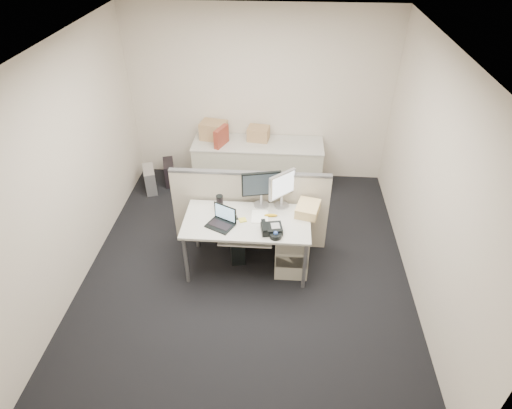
# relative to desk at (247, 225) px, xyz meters

# --- Properties ---
(floor) EXTENTS (4.00, 4.50, 0.01)m
(floor) POSITION_rel_desk_xyz_m (0.00, 0.00, -0.67)
(floor) COLOR black
(floor) RESTS_ON ground
(ceiling) EXTENTS (4.00, 4.50, 0.01)m
(ceiling) POSITION_rel_desk_xyz_m (0.00, 0.00, 2.04)
(ceiling) COLOR white
(ceiling) RESTS_ON ground
(wall_back) EXTENTS (4.00, 0.02, 2.70)m
(wall_back) POSITION_rel_desk_xyz_m (0.00, 2.25, 0.69)
(wall_back) COLOR beige
(wall_back) RESTS_ON ground
(wall_front) EXTENTS (4.00, 0.02, 2.70)m
(wall_front) POSITION_rel_desk_xyz_m (0.00, -2.25, 0.69)
(wall_front) COLOR beige
(wall_front) RESTS_ON ground
(wall_left) EXTENTS (0.02, 4.50, 2.70)m
(wall_left) POSITION_rel_desk_xyz_m (-2.00, 0.00, 0.69)
(wall_left) COLOR beige
(wall_left) RESTS_ON ground
(wall_right) EXTENTS (0.02, 4.50, 2.70)m
(wall_right) POSITION_rel_desk_xyz_m (2.00, 0.00, 0.69)
(wall_right) COLOR beige
(wall_right) RESTS_ON ground
(desk) EXTENTS (1.50, 0.75, 0.73)m
(desk) POSITION_rel_desk_xyz_m (0.00, 0.00, 0.00)
(desk) COLOR #B7B5AD
(desk) RESTS_ON floor
(keyboard_tray) EXTENTS (0.62, 0.32, 0.02)m
(keyboard_tray) POSITION_rel_desk_xyz_m (0.00, -0.18, -0.04)
(keyboard_tray) COLOR #B7B5AD
(keyboard_tray) RESTS_ON desk
(drawer_pedestal) EXTENTS (0.40, 0.55, 0.65)m
(drawer_pedestal) POSITION_rel_desk_xyz_m (0.55, 0.05, -0.34)
(drawer_pedestal) COLOR beige
(drawer_pedestal) RESTS_ON floor
(cubicle_partition) EXTENTS (2.00, 0.06, 1.10)m
(cubicle_partition) POSITION_rel_desk_xyz_m (0.00, 0.45, -0.11)
(cubicle_partition) COLOR #ACA590
(cubicle_partition) RESTS_ON floor
(back_counter) EXTENTS (2.00, 0.60, 0.72)m
(back_counter) POSITION_rel_desk_xyz_m (0.00, 1.93, -0.30)
(back_counter) COLOR beige
(back_counter) RESTS_ON floor
(monitor_main) EXTENTS (0.50, 0.28, 0.48)m
(monitor_main) POSITION_rel_desk_xyz_m (0.15, 0.32, 0.30)
(monitor_main) COLOR black
(monitor_main) RESTS_ON desk
(monitor_small) EXTENTS (0.41, 0.40, 0.47)m
(monitor_small) POSITION_rel_desk_xyz_m (0.40, 0.32, 0.30)
(monitor_small) COLOR #B7B7BC
(monitor_small) RESTS_ON desk
(laptop) EXTENTS (0.37, 0.34, 0.23)m
(laptop) POSITION_rel_desk_xyz_m (-0.30, -0.12, 0.18)
(laptop) COLOR black
(laptop) RESTS_ON desk
(trackball) EXTENTS (0.17, 0.17, 0.05)m
(trackball) POSITION_rel_desk_xyz_m (0.35, -0.28, 0.09)
(trackball) COLOR black
(trackball) RESTS_ON desk
(desk_phone) EXTENTS (0.27, 0.23, 0.08)m
(desk_phone) POSITION_rel_desk_xyz_m (0.30, -0.18, 0.10)
(desk_phone) COLOR black
(desk_phone) RESTS_ON desk
(paper_stack) EXTENTS (0.20, 0.26, 0.01)m
(paper_stack) POSITION_rel_desk_xyz_m (0.15, 0.08, 0.07)
(paper_stack) COLOR white
(paper_stack) RESTS_ON desk
(sticky_pad) EXTENTS (0.11, 0.11, 0.01)m
(sticky_pad) POSITION_rel_desk_xyz_m (-0.05, 0.00, 0.07)
(sticky_pad) COLOR yellow
(sticky_pad) RESTS_ON desk
(travel_mug) EXTENTS (0.10, 0.10, 0.17)m
(travel_mug) POSITION_rel_desk_xyz_m (-0.35, 0.22, 0.15)
(travel_mug) COLOR black
(travel_mug) RESTS_ON desk
(banana) EXTENTS (0.16, 0.05, 0.04)m
(banana) POSITION_rel_desk_xyz_m (0.28, 0.10, 0.08)
(banana) COLOR gold
(banana) RESTS_ON desk
(cellphone) EXTENTS (0.09, 0.12, 0.01)m
(cellphone) POSITION_rel_desk_xyz_m (-0.15, 0.05, 0.07)
(cellphone) COLOR black
(cellphone) RESTS_ON desk
(manila_folders) EXTENTS (0.33, 0.38, 0.12)m
(manila_folders) POSITION_rel_desk_xyz_m (0.72, 0.20, 0.13)
(manila_folders) COLOR #DCC676
(manila_folders) RESTS_ON desk
(keyboard) EXTENTS (0.46, 0.25, 0.02)m
(keyboard) POSITION_rel_desk_xyz_m (0.05, -0.14, -0.02)
(keyboard) COLOR black
(keyboard) RESTS_ON keyboard_tray
(pc_tower_desk) EXTENTS (0.25, 0.46, 0.41)m
(pc_tower_desk) POSITION_rel_desk_xyz_m (-0.15, 0.20, -0.46)
(pc_tower_desk) COLOR black
(pc_tower_desk) RESTS_ON floor
(pc_tower_spare_dark) EXTENTS (0.27, 0.43, 0.37)m
(pc_tower_spare_dark) POSITION_rel_desk_xyz_m (-1.44, 1.87, -0.48)
(pc_tower_spare_dark) COLOR black
(pc_tower_spare_dark) RESTS_ON floor
(pc_tower_spare_silver) EXTENTS (0.30, 0.44, 0.38)m
(pc_tower_spare_silver) POSITION_rel_desk_xyz_m (-1.70, 1.63, -0.47)
(pc_tower_spare_silver) COLOR #B7B7BC
(pc_tower_spare_silver) RESTS_ON floor
(cardboard_box_left) EXTENTS (0.43, 0.35, 0.29)m
(cardboard_box_left) POSITION_rel_desk_xyz_m (-0.70, 2.05, 0.20)
(cardboard_box_left) COLOR tan
(cardboard_box_left) RESTS_ON back_counter
(cardboard_box_right) EXTENTS (0.35, 0.29, 0.23)m
(cardboard_box_right) POSITION_rel_desk_xyz_m (0.00, 2.05, 0.17)
(cardboard_box_right) COLOR tan
(cardboard_box_right) RESTS_ON back_counter
(red_binder) EXTENTS (0.20, 0.34, 0.31)m
(red_binder) POSITION_rel_desk_xyz_m (-0.55, 1.83, 0.21)
(red_binder) COLOR maroon
(red_binder) RESTS_ON back_counter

